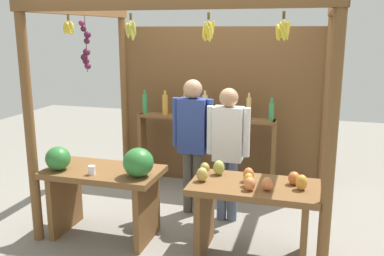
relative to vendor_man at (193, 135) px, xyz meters
name	(u,v)px	position (x,y,z in m)	size (l,w,h in m)	color
ground_plane	(197,213)	(0.06, -0.01, -0.95)	(12.00, 12.00, 0.00)	gray
market_stall	(208,89)	(0.05, 0.47, 0.47)	(2.93, 2.27, 2.40)	brown
fruit_counter_left	(105,181)	(-0.68, -0.85, -0.32)	(1.22, 0.64, 1.02)	brown
fruit_counter_right	(253,202)	(0.82, -0.82, -0.40)	(1.18, 0.64, 0.88)	brown
bottle_shelf_unit	(205,132)	(-0.07, 0.80, -0.15)	(1.88, 0.22, 1.35)	brown
vendor_man	(193,135)	(0.00, 0.00, 0.00)	(0.48, 0.21, 1.58)	#4E4B43
vendor_woman	(228,144)	(0.43, -0.09, -0.05)	(0.48, 0.21, 1.51)	slate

